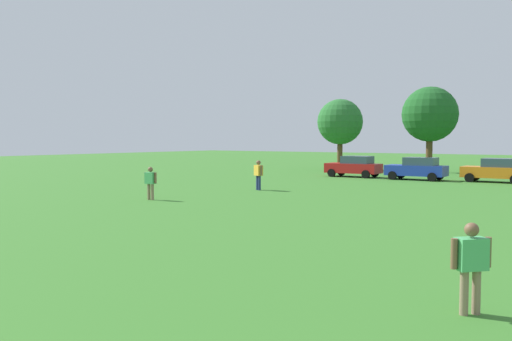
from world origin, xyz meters
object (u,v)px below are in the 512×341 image
object	(u,v)px
bystander_near_trees	(151,180)
parked_car_blue_1	(417,168)
tree_far_left	(340,122)
tree_center	(430,115)
bystander_midfield	(258,172)
parked_car_red_0	(354,166)
parked_car_orange_2	(496,170)
adult_bystander	(471,260)

from	to	relation	value
bystander_near_trees	parked_car_blue_1	distance (m)	21.58
tree_far_left	tree_center	bearing A→B (deg)	5.41
bystander_near_trees	bystander_midfield	world-z (taller)	bystander_midfield
parked_car_red_0	parked_car_orange_2	xyz separation A→B (m)	(10.38, 0.72, 0.00)
bystander_near_trees	bystander_midfield	distance (m)	7.45
bystander_near_trees	tree_center	size ratio (longest dim) A/B	0.21
bystander_midfield	parked_car_red_0	bearing A→B (deg)	117.99
adult_bystander	bystander_midfield	distance (m)	23.02
bystander_near_trees	parked_car_blue_1	bearing A→B (deg)	-110.00
bystander_near_trees	parked_car_red_0	distance (m)	20.80
bystander_near_trees	tree_center	world-z (taller)	tree_center
adult_bystander	parked_car_red_0	distance (m)	34.02
bystander_near_trees	parked_car_blue_1	size ratio (longest dim) A/B	0.38
adult_bystander	tree_center	world-z (taller)	tree_center
parked_car_orange_2	tree_far_left	xyz separation A→B (m)	(-15.76, 7.82, 3.83)
bystander_near_trees	bystander_midfield	xyz separation A→B (m)	(1.55, 7.29, 0.07)
bystander_midfield	parked_car_orange_2	xyz separation A→B (m)	(10.48, 14.16, -0.20)
parked_car_blue_1	tree_far_left	size ratio (longest dim) A/B	0.62
parked_car_blue_1	tree_center	xyz separation A→B (m)	(-2.02, 9.59, 4.37)
adult_bystander	tree_center	bearing A→B (deg)	61.35
bystander_midfield	parked_car_blue_1	world-z (taller)	bystander_midfield
parked_car_orange_2	tree_center	size ratio (longest dim) A/B	0.55
bystander_midfield	parked_car_orange_2	bearing A→B (deg)	81.89
bystander_near_trees	tree_far_left	world-z (taller)	tree_far_left
parked_car_red_0	tree_center	xyz separation A→B (m)	(3.12, 9.34, 4.37)
parked_car_red_0	tree_center	distance (m)	10.77
bystander_near_trees	tree_center	xyz separation A→B (m)	(4.77, 30.07, 4.25)
tree_far_left	parked_car_blue_1	bearing A→B (deg)	-39.88
adult_bystander	parked_car_red_0	xyz separation A→B (m)	(-15.74, 30.16, -0.10)
bystander_midfield	parked_car_blue_1	distance (m)	14.19
parked_car_blue_1	tree_center	distance (m)	10.73
adult_bystander	bystander_near_trees	xyz separation A→B (m)	(-17.39, 9.43, 0.02)
parked_car_blue_1	tree_center	world-z (taller)	tree_center
parked_car_red_0	parked_car_blue_1	bearing A→B (deg)	177.22
bystander_midfield	tree_far_left	size ratio (longest dim) A/B	0.26
adult_bystander	parked_car_orange_2	bearing A→B (deg)	53.47
bystander_midfield	parked_car_red_0	size ratio (longest dim) A/B	0.41
parked_car_red_0	tree_far_left	bearing A→B (deg)	-57.81
parked_car_blue_1	parked_car_orange_2	world-z (taller)	same
bystander_midfield	bystander_near_trees	bearing A→B (deg)	-73.65
adult_bystander	parked_car_red_0	bearing A→B (deg)	71.20
bystander_near_trees	parked_car_red_0	size ratio (longest dim) A/B	0.38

